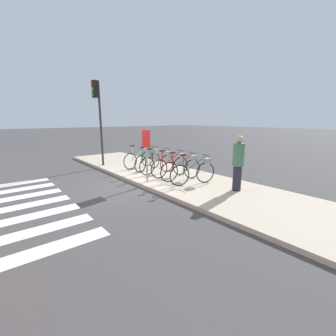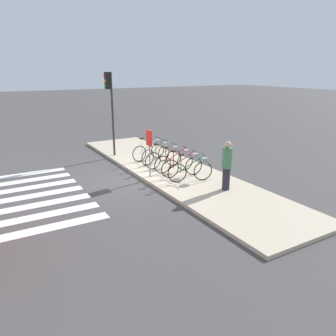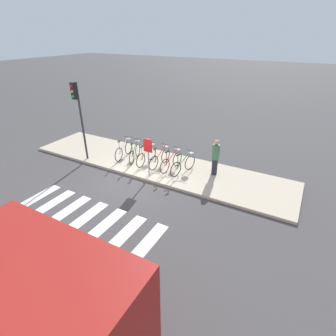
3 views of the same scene
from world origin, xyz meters
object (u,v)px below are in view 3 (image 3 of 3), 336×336
Objects in this scene: parked_bicycle_4 at (172,160)px; parked_bicycle_2 at (147,154)px; pedestrian at (215,157)px; parked_bicycle_5 at (184,163)px; parked_bicycle_1 at (135,151)px; parked_bicycle_0 at (125,149)px; traffic_light at (78,106)px; sign_post at (148,151)px; truck at (25,305)px; parked_bicycle_3 at (161,157)px.

parked_bicycle_2 is at bearing -178.56° from parked_bicycle_4.
parked_bicycle_4 is 2.07m from pedestrian.
parked_bicycle_1 is at bearing 178.98° from parked_bicycle_5.
parked_bicycle_4 is 0.67m from parked_bicycle_5.
pedestrian reaches higher than parked_bicycle_2.
parked_bicycle_2 is (1.45, -0.02, 0.00)m from parked_bicycle_0.
parked_bicycle_0 is 0.44× the size of traffic_light.
sign_post is at bearing -27.69° from parked_bicycle_0.
parked_bicycle_1 is 0.99× the size of parked_bicycle_5.
truck is 2.70× the size of sign_post.
parked_bicycle_3 is 0.44× the size of traffic_light.
parked_bicycle_1 and parked_bicycle_2 have the same top height.
truck is 7.68m from sign_post.
pedestrian is at bearing 20.92° from parked_bicycle_5.
parked_bicycle_0 is at bearing 179.04° from parked_bicycle_2.
pedestrian is (4.14, 0.45, 0.44)m from parked_bicycle_1.
parked_bicycle_3 is at bearing 176.94° from parked_bicycle_4.
traffic_light is (-3.05, -1.22, 2.32)m from parked_bicycle_2.
sign_post reaches higher than pedestrian.
parked_bicycle_3 is 0.94× the size of sign_post.
traffic_light is (-3.79, -1.29, 2.32)m from parked_bicycle_3.
parked_bicycle_5 is at bearing -4.19° from parked_bicycle_3.
parked_bicycle_3 and parked_bicycle_5 have the same top height.
parked_bicycle_1 is 4.19m from pedestrian.
sign_post reaches higher than parked_bicycle_5.
traffic_light reaches higher than parked_bicycle_2.
pedestrian is (1.31, 0.50, 0.44)m from parked_bicycle_5.
parked_bicycle_1 is at bearing 113.37° from truck.
parked_bicycle_0 is at bearing -174.67° from pedestrian.
parked_bicycle_2 and parked_bicycle_5 have the same top height.
traffic_light is (-5.99, 7.33, 1.25)m from truck.
sign_post is at bearing 106.00° from truck.
traffic_light is at bearing -151.54° from parked_bicycle_1.
pedestrian reaches higher than parked_bicycle_3.
pedestrian is (4.83, 0.45, 0.44)m from parked_bicycle_0.
traffic_light reaches higher than parked_bicycle_0.
parked_bicycle_2 is 1.01× the size of parked_bicycle_4.
truck is at bearing -50.75° from traffic_light.
parked_bicycle_4 is 1.00× the size of pedestrian.
parked_bicycle_5 is (2.07, -0.03, 0.00)m from parked_bicycle_2.
parked_bicycle_5 is at bearing 42.80° from sign_post.
parked_bicycle_0 is 3.52m from parked_bicycle_5.
traffic_light is at bearing -166.90° from parked_bicycle_5.
parked_bicycle_3 is at bearing 175.81° from parked_bicycle_5.
parked_bicycle_1 is at bearing -178.20° from parked_bicycle_3.
parked_bicycle_5 is at bearing 95.88° from truck.
parked_bicycle_5 is 0.34× the size of truck.
traffic_light is (-1.60, -1.24, 2.32)m from parked_bicycle_0.
pedestrian is (1.98, 0.44, 0.44)m from parked_bicycle_4.
parked_bicycle_4 is at bearing 64.68° from sign_post.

